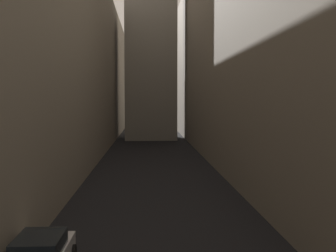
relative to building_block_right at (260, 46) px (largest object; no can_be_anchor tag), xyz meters
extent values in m
plane|color=black|center=(-11.71, -2.00, -12.11)|extent=(264.00, 264.00, 0.00)
cube|color=gray|center=(-23.64, 0.00, -1.76)|extent=(12.87, 108.00, 20.70)
cube|color=gray|center=(0.00, 0.00, 0.00)|extent=(12.42, 108.00, 24.23)
cube|color=black|center=(-16.11, -32.10, -10.88)|extent=(1.56, 2.21, 0.57)
cylinder|color=black|center=(-15.26, -30.41, -11.80)|extent=(0.22, 0.62, 0.62)
camera|label=1|loc=(-12.38, -47.07, -5.91)|focal=46.47mm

